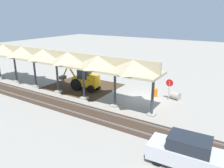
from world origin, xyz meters
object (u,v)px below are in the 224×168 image
object	(u,v)px
concrete_pipe	(175,96)
traffic_barrel	(155,93)
distant_parked_car	(186,152)
backhoe	(85,79)
stop_sign	(169,85)

from	to	relation	value
concrete_pipe	traffic_barrel	xyz separation A→B (m)	(2.16, 0.39, 0.05)
distant_parked_car	traffic_barrel	size ratio (longest dim) A/B	4.76
backhoe	concrete_pipe	bearing A→B (deg)	-165.30
backhoe	traffic_barrel	size ratio (longest dim) A/B	6.05
backhoe	traffic_barrel	bearing A→B (deg)	-164.11
stop_sign	traffic_barrel	bearing A→B (deg)	-8.36
stop_sign	distant_parked_car	distance (m)	10.72
stop_sign	concrete_pipe	distance (m)	1.48
stop_sign	traffic_barrel	world-z (taller)	stop_sign
concrete_pipe	distant_parked_car	world-z (taller)	distant_parked_car
concrete_pipe	distant_parked_car	xyz separation A→B (m)	(-3.68, 10.45, 0.58)
backhoe	concrete_pipe	distance (m)	10.48
concrete_pipe	traffic_barrel	size ratio (longest dim) A/B	1.23
stop_sign	backhoe	xyz separation A→B (m)	(9.55, 2.03, -0.37)
stop_sign	concrete_pipe	size ratio (longest dim) A/B	2.05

